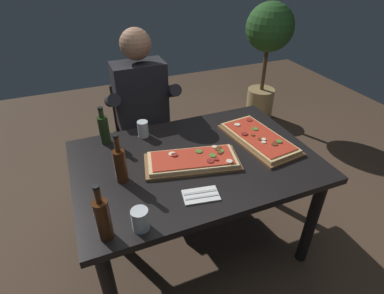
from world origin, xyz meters
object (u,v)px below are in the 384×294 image
vinegar_bottle_green (120,164)px  tumbler_near_camera (140,221)px  pizza_rectangular_left (259,138)px  dining_table (195,171)px  seated_diner (143,109)px  tumbler_far_side (143,129)px  potted_plant_corner (267,46)px  pizza_rectangular_front (192,161)px  oil_bottle_amber (104,129)px  diner_chair (142,131)px  wine_bottle_dark (103,218)px

vinegar_bottle_green → tumbler_near_camera: size_ratio=2.66×
pizza_rectangular_left → dining_table: bearing=-176.9°
dining_table → seated_diner: seated_diner is taller
tumbler_far_side → potted_plant_corner: 2.00m
dining_table → seated_diner: (-0.12, 0.74, 0.10)m
dining_table → pizza_rectangular_front: size_ratio=2.41×
pizza_rectangular_left → oil_bottle_amber: bearing=158.8°
pizza_rectangular_front → seated_diner: size_ratio=0.44×
tumbler_near_camera → oil_bottle_amber: bearing=92.3°
pizza_rectangular_left → vinegar_bottle_green: size_ratio=2.03×
pizza_rectangular_left → diner_chair: size_ratio=0.66×
tumbler_far_side → potted_plant_corner: size_ratio=0.08×
wine_bottle_dark → oil_bottle_amber: wine_bottle_dark is taller
seated_diner → tumbler_far_side: bearing=-104.1°
oil_bottle_amber → vinegar_bottle_green: 0.41m
oil_bottle_amber → tumbler_near_camera: 0.78m
tumbler_far_side → pizza_rectangular_left: bearing=-26.8°
potted_plant_corner → seated_diner: bearing=-155.5°
vinegar_bottle_green → diner_chair: vinegar_bottle_green is taller
pizza_rectangular_front → diner_chair: bearing=95.7°
diner_chair → seated_diner: seated_diner is taller
tumbler_far_side → vinegar_bottle_green: bearing=-119.0°
wine_bottle_dark → tumbler_near_camera: bearing=-3.8°
wine_bottle_dark → tumbler_far_side: size_ratio=2.70×
pizza_rectangular_front → wine_bottle_dark: (-0.54, -0.35, 0.09)m
tumbler_near_camera → tumbler_far_side: bearing=74.6°
dining_table → wine_bottle_dark: size_ratio=4.87×
dining_table → diner_chair: diner_chair is taller
vinegar_bottle_green → seated_diner: seated_diner is taller
diner_chair → oil_bottle_amber: bearing=-124.9°
pizza_rectangular_left → tumbler_far_side: tumbler_far_side is taller
dining_table → seated_diner: bearing=99.5°
vinegar_bottle_green → diner_chair: bearing=70.6°
pizza_rectangular_front → seated_diner: seated_diner is taller
pizza_rectangular_front → vinegar_bottle_green: size_ratio=2.05×
pizza_rectangular_left → tumbler_near_camera: bearing=-154.3°
pizza_rectangular_front → diner_chair: diner_chair is taller
pizza_rectangular_front → wine_bottle_dark: wine_bottle_dark is taller
pizza_rectangular_left → potted_plant_corner: potted_plant_corner is taller
dining_table → oil_bottle_amber: (-0.46, 0.38, 0.19)m
wine_bottle_dark → tumbler_far_side: (0.36, 0.75, -0.06)m
pizza_rectangular_front → tumbler_near_camera: size_ratio=5.46×
oil_bottle_amber → tumbler_near_camera: bearing=-87.7°
dining_table → tumbler_near_camera: 0.60m
pizza_rectangular_front → diner_chair: 0.94m
wine_bottle_dark → potted_plant_corner: bearing=42.2°
dining_table → pizza_rectangular_left: (0.45, 0.02, 0.12)m
oil_bottle_amber → wine_bottle_dark: bearing=-98.8°
tumbler_near_camera → tumbler_far_side: size_ratio=1.00×
vinegar_bottle_green → seated_diner: bearing=67.9°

